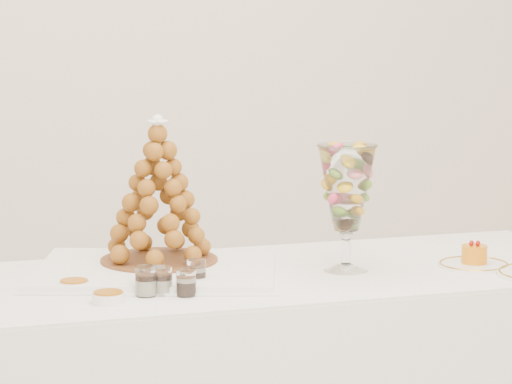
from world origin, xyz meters
name	(u,v)px	position (x,y,z in m)	size (l,w,h in m)	color
lace_tray	(156,270)	(-0.24, 0.32, 0.70)	(0.65, 0.49, 0.02)	white
macaron_vase	(347,190)	(0.29, 0.23, 0.92)	(0.16, 0.16, 0.35)	white
cake_plate	(474,265)	(0.65, 0.18, 0.70)	(0.20, 0.20, 0.01)	white
verrine_a	(145,280)	(-0.30, 0.12, 0.72)	(0.05, 0.05, 0.06)	white
verrine_b	(162,281)	(-0.26, 0.09, 0.73)	(0.05, 0.05, 0.07)	white
verrine_c	(196,272)	(-0.16, 0.16, 0.73)	(0.05, 0.05, 0.07)	white
verrine_d	(146,281)	(-0.31, 0.08, 0.73)	(0.06, 0.06, 0.08)	white
verrine_e	(186,283)	(-0.21, 0.05, 0.72)	(0.05, 0.05, 0.07)	white
ramekin_back	(74,286)	(-0.48, 0.19, 0.70)	(0.08, 0.08, 0.03)	white
ramekin_front	(108,298)	(-0.41, 0.03, 0.70)	(0.08, 0.08, 0.03)	white
croquembouche	(158,191)	(-0.22, 0.39, 0.91)	(0.33, 0.33, 0.41)	brown
mousse_cake	(474,254)	(0.66, 0.18, 0.73)	(0.07, 0.07, 0.06)	orange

